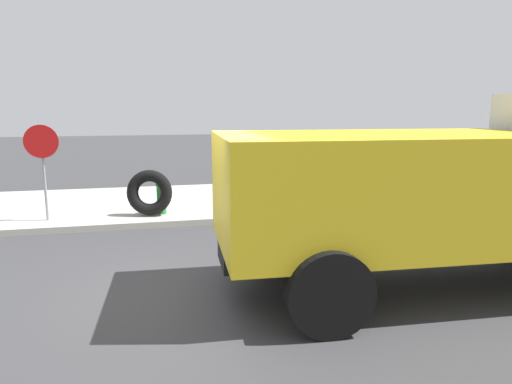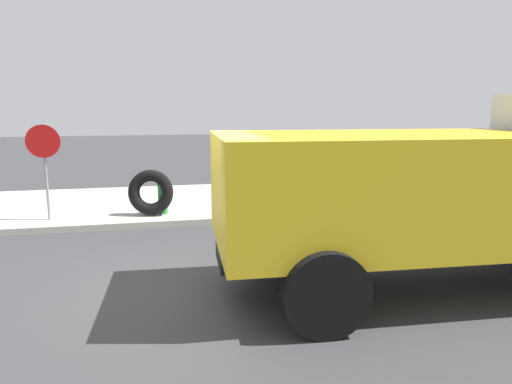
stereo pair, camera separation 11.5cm
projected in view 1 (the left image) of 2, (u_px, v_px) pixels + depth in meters
ground_plane at (176, 295)px, 6.98m from camera, size 80.00×80.00×0.00m
sidewalk_curb at (163, 203)px, 13.20m from camera, size 36.00×5.00×0.15m
fire_hydrant at (161, 195)px, 11.50m from camera, size 0.26×0.59×0.87m
loose_tire at (150, 193)px, 11.29m from camera, size 1.17×0.65×1.14m
stop_sign at (42, 155)px, 10.61m from camera, size 0.76×0.08×2.23m
dump_truck_yellow at (461, 185)px, 7.07m from camera, size 7.11×3.07×3.00m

